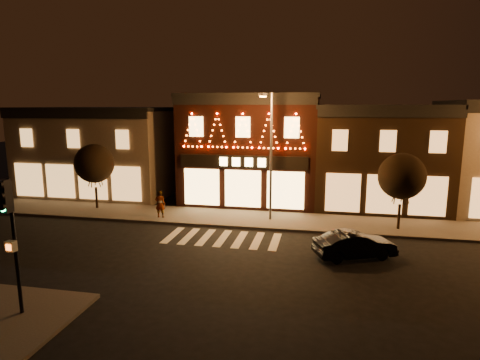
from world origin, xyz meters
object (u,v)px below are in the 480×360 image
(dark_sedan, at_px, (355,245))
(pedestrian, at_px, (160,204))
(streetlamp_mid, at_px, (270,147))
(traffic_signal_near, at_px, (9,220))

(dark_sedan, height_order, pedestrian, pedestrian)
(streetlamp_mid, relative_size, pedestrian, 4.47)
(streetlamp_mid, bearing_deg, dark_sedan, -58.56)
(traffic_signal_near, bearing_deg, pedestrian, 96.20)
(streetlamp_mid, relative_size, dark_sedan, 2.01)
(dark_sedan, relative_size, pedestrian, 2.22)
(traffic_signal_near, height_order, dark_sedan, traffic_signal_near)
(streetlamp_mid, height_order, pedestrian, streetlamp_mid)
(traffic_signal_near, xyz_separation_m, pedestrian, (-0.02, 13.00, -2.56))
(pedestrian, bearing_deg, dark_sedan, 155.06)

